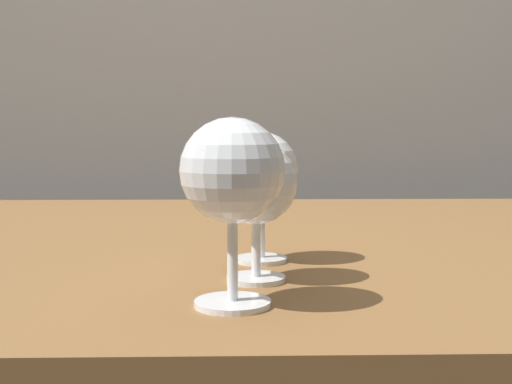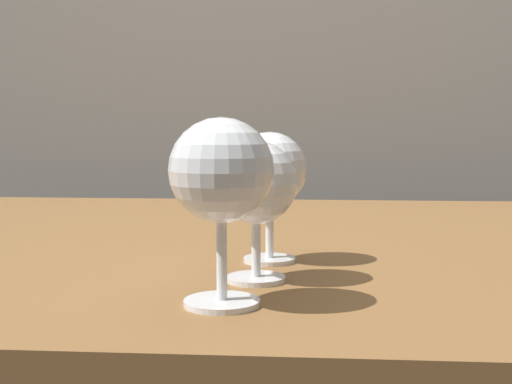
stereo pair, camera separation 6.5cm
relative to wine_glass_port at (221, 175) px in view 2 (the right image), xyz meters
The scene contains 4 objects.
dining_table 0.40m from the wine_glass_port, 99.87° to the left, with size 1.40×0.93×0.73m.
wine_glass_port is the anchor object (origin of this frame).
wine_glass_amber 0.09m from the wine_glass_port, 76.46° to the left, with size 0.08×0.08×0.14m.
wine_glass_merlot 0.19m from the wine_glass_port, 80.91° to the left, with size 0.08×0.08×0.14m.
Camera 2 is at (0.13, -0.90, 0.88)m, focal length 48.17 mm.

